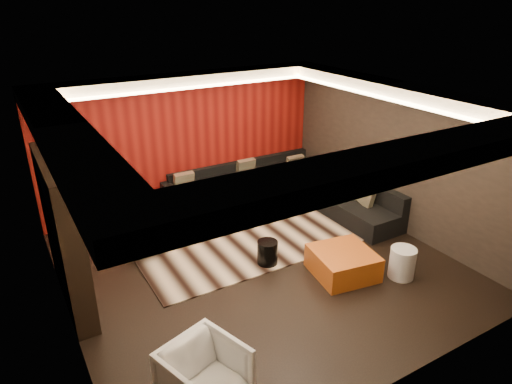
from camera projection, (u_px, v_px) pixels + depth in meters
floor at (259, 265)px, 7.72m from camera, size 6.00×6.00×0.02m
ceiling at (259, 99)px, 6.59m from camera, size 6.00×6.00×0.02m
wall_back at (185, 140)px, 9.53m from camera, size 6.00×0.02×2.80m
wall_left at (55, 236)px, 5.75m from camera, size 0.02×6.00×2.80m
wall_right at (396, 157)px, 8.55m from camera, size 0.02×6.00×2.80m
red_feature_wall at (186, 140)px, 9.50m from camera, size 5.98×0.05×2.78m
soffit_back at (187, 80)px, 8.77m from camera, size 6.00×0.60×0.22m
soffit_front at (399, 161)px, 4.51m from camera, size 6.00×0.60×0.22m
soffit_left at (63, 134)px, 5.38m from camera, size 0.60×4.80×0.22m
soffit_right at (393, 89)px, 7.89m from camera, size 0.60×4.80×0.22m
cove_back at (195, 87)px, 8.54m from camera, size 4.80×0.08×0.04m
cove_front at (374, 160)px, 4.81m from camera, size 4.80×0.08×0.04m
cove_left at (94, 137)px, 5.58m from camera, size 0.08×4.80×0.04m
cove_right at (378, 96)px, 7.77m from camera, size 0.08×4.80×0.04m
tv_surround at (64, 234)px, 6.42m from camera, size 0.30×2.00×2.20m
tv_screen at (72, 209)px, 6.36m from camera, size 0.04×1.30×0.80m
tv_shelf at (80, 255)px, 6.66m from camera, size 0.04×1.60×0.04m
rug at (236, 232)px, 8.75m from camera, size 4.00×3.00×0.02m
coffee_table at (281, 198)px, 9.95m from camera, size 1.37×1.37×0.20m
drum_stool at (268, 252)px, 7.65m from camera, size 0.38×0.38×0.41m
striped_pouf at (144, 243)px, 7.97m from camera, size 0.80×0.80×0.39m
white_side_table at (402, 263)px, 7.29m from camera, size 0.50×0.50×0.51m
orange_ottoman at (343, 263)px, 7.38m from camera, size 1.06×1.06×0.41m
armchair at (205, 377)px, 4.96m from camera, size 1.01×1.03×0.75m
sectional_sofa at (283, 192)px, 9.89m from camera, size 3.65×3.50×0.75m
throw_pillows at (283, 176)px, 9.75m from camera, size 3.14×2.80×0.50m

